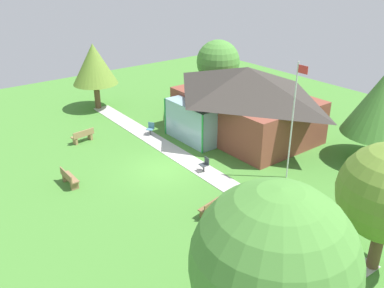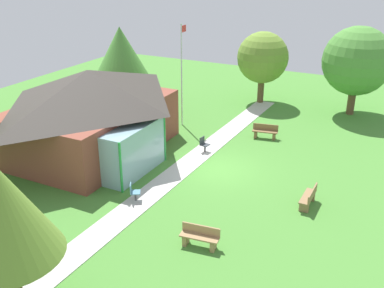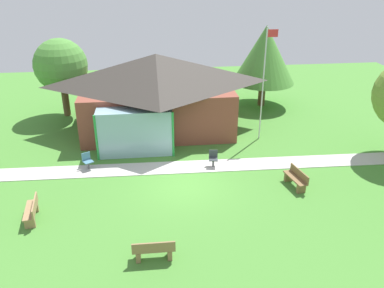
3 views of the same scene
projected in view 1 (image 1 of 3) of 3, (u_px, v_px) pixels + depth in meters
ground_plane at (166, 169)px, 23.81m from camera, size 44.00×44.00×0.00m
pavilion at (244, 100)px, 27.51m from camera, size 9.79×7.83×4.60m
footpath at (188, 161)px, 24.71m from camera, size 23.86×1.83×0.03m
flagpole at (293, 117)px, 21.47m from camera, size 0.64×0.08×6.42m
bench_mid_left at (83, 136)px, 27.10m from camera, size 0.62×1.54×0.84m
bench_front_center at (69, 178)px, 21.99m from camera, size 1.50×0.45×0.84m
bench_mid_right at (212, 207)px, 19.53m from camera, size 0.72×1.56×0.84m
patio_chair_lawn_spare at (205, 165)px, 23.37m from camera, size 0.50×0.50×0.86m
patio_chair_west at (151, 129)px, 28.16m from camera, size 0.60×0.60×0.86m
tree_west_hedge at (94, 64)px, 31.81m from camera, size 3.44×3.44×5.10m
tree_far_east at (274, 264)px, 11.07m from camera, size 4.56×4.56×5.97m
tree_behind_pavilion_left at (218, 62)px, 33.05m from camera, size 3.42×3.42×5.13m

